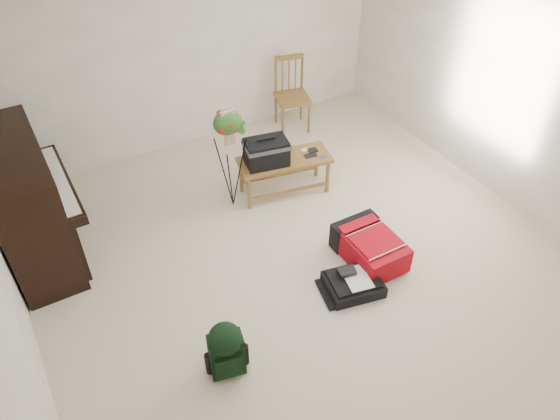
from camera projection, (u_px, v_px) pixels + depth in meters
floor at (310, 272)px, 5.36m from camera, size 5.00×5.50×0.01m
ceiling at (323, 22)px, 3.73m from camera, size 5.00×5.50×0.01m
wall_back at (188, 47)px, 6.35m from camera, size 5.00×0.04×2.50m
wall_right at (524, 95)px, 5.49m from camera, size 0.04×5.50×2.50m
piano at (29, 206)px, 5.19m from camera, size 0.71×1.50×1.25m
bench at (273, 156)px, 5.89m from camera, size 1.09×0.60×0.79m
dining_chair at (291, 95)px, 7.09m from camera, size 0.50×0.50×0.96m
red_suitcase at (367, 244)px, 5.42m from camera, size 0.50×0.71×0.30m
black_duffel at (353, 283)px, 5.14m from camera, size 0.58×0.51×0.21m
green_backpack at (226, 348)px, 4.32m from camera, size 0.31×0.29×0.55m
flower_stand at (230, 160)px, 5.75m from camera, size 0.40×0.40×1.24m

